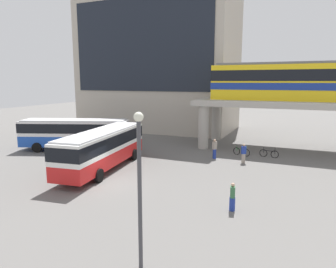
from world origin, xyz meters
name	(u,v)px	position (x,y,z in m)	size (l,w,h in m)	color
ground_plane	(165,153)	(0.00, 10.00, 0.00)	(120.00, 120.00, 0.00)	#605E5B
station_building	(159,56)	(-7.70, 25.23, 10.75)	(22.20, 11.70, 21.48)	#B2A899
elevated_platform	(336,109)	(15.36, 16.48, 4.44)	(27.45, 6.94, 5.16)	#ADA89E
bus_main	(103,145)	(-2.26, 2.86, 1.99)	(3.94, 11.27, 3.22)	red
bus_secondary	(75,131)	(-9.15, 7.64, 1.99)	(11.23, 6.27, 3.22)	#1E4CB2
bicycle_green	(241,152)	(7.20, 12.17, 0.36)	(1.71, 0.65, 1.04)	black
bicycle_black	(269,154)	(9.74, 12.47, 0.36)	(1.78, 0.28, 1.04)	black
pedestrian_near_building	(244,154)	(7.88, 9.39, 0.81)	(0.48, 0.42, 1.73)	gray
pedestrian_walking_across	(215,149)	(5.12, 9.93, 0.88)	(0.42, 0.47, 1.84)	navy
pedestrian_waiting_near_stop	(232,198)	(9.10, -1.11, 0.75)	(0.34, 0.45, 1.61)	navy
lamp_post	(140,179)	(6.98, -7.86, 3.59)	(0.36, 0.36, 6.06)	#3F3F44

